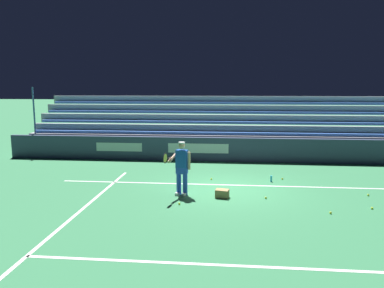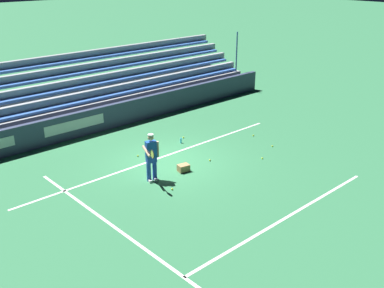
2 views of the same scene
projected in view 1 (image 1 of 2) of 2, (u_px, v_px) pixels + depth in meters
name	position (u px, v px, depth m)	size (l,w,h in m)	color
ground_plane	(228.00, 189.00, 12.70)	(160.00, 160.00, 0.00)	#337A4C
court_baseline_white	(228.00, 185.00, 13.19)	(12.00, 0.10, 0.01)	white
court_sideline_white	(59.00, 229.00, 9.16)	(0.10, 12.00, 0.01)	white
court_service_line_white	(227.00, 265.00, 7.29)	(8.22, 0.10, 0.01)	white
back_wall_sponsor_board	(228.00, 149.00, 17.26)	(20.98, 0.25, 1.10)	#384260
bleacher_stand	(228.00, 138.00, 19.42)	(19.94, 3.20, 3.40)	#9EA3A8
tennis_player	(181.00, 168.00, 11.86)	(0.76, 0.95, 1.71)	blue
ball_box_cardboard	(222.00, 194.00, 11.69)	(0.40, 0.30, 0.26)	#A87F51
tennis_ball_midcourt	(372.00, 208.00, 10.59)	(0.07, 0.07, 0.07)	#CCE533
tennis_ball_toward_net	(331.00, 213.00, 10.21)	(0.07, 0.07, 0.07)	#CCE533
tennis_ball_far_right	(368.00, 195.00, 11.87)	(0.07, 0.07, 0.07)	#CCE533
tennis_ball_by_box	(179.00, 204.00, 11.00)	(0.07, 0.07, 0.07)	#CCE533
tennis_ball_stray_back	(211.00, 179.00, 13.91)	(0.07, 0.07, 0.07)	#CCE533
tennis_ball_near_player	(282.00, 179.00, 13.94)	(0.07, 0.07, 0.07)	#CCE533
tennis_ball_on_baseline	(266.00, 198.00, 11.57)	(0.07, 0.07, 0.07)	#CCE533
water_bottle	(271.00, 179.00, 13.63)	(0.07, 0.07, 0.22)	#33B2E5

